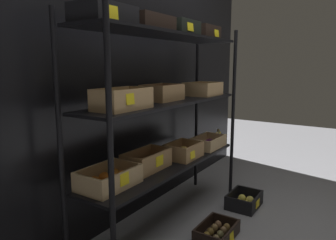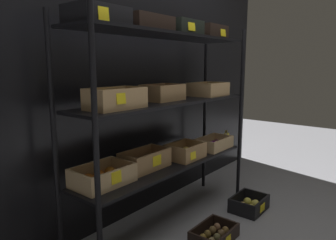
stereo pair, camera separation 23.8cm
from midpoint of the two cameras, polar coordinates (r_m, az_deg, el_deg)
The scene contains 5 objects.
ground_plane at distance 2.66m, azimuth 2.70°, elevation -18.29°, with size 10.00×10.00×0.00m, color gray.
storefront_wall at distance 2.60m, azimuth -4.29°, elevation 10.34°, with size 4.09×0.12×2.56m, color black.
display_rack at distance 2.35m, azimuth 2.53°, elevation 3.48°, with size 1.83×0.43×1.61m.
crate_ground_kiwi at distance 2.46m, azimuth 11.43°, elevation -20.01°, with size 0.35×0.24×0.10m.
crate_ground_apple_gold at distance 2.95m, azimuth 16.95°, elevation -14.69°, with size 0.33×0.25×0.13m.
Camera 2 is at (-1.83, -1.47, 1.26)m, focal length 33.27 mm.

